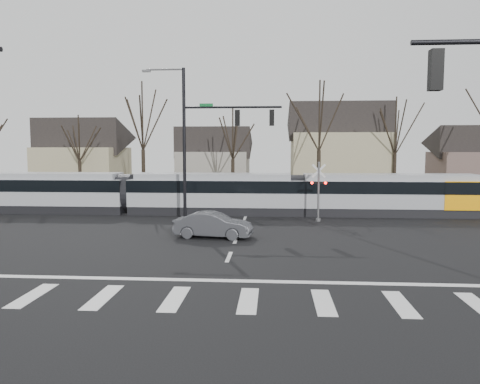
{
  "coord_description": "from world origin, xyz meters",
  "views": [
    {
      "loc": [
        1.98,
        -18.64,
        4.88
      ],
      "look_at": [
        0.0,
        9.0,
        2.3
      ],
      "focal_mm": 35.0,
      "sensor_mm": 36.0,
      "label": 1
    }
  ],
  "objects": [
    {
      "name": "tram",
      "position": [
        -2.68,
        16.0,
        1.65
      ],
      "size": [
        39.88,
        2.96,
        3.02
      ],
      "color": "gray",
      "rests_on": "ground"
    },
    {
      "name": "tree_row",
      "position": [
        2.0,
        26.0,
        5.0
      ],
      "size": [
        59.2,
        7.2,
        10.0
      ],
      "color": "black",
      "rests_on": "ground"
    },
    {
      "name": "house_d",
      "position": [
        24.0,
        35.0,
        3.97
      ],
      "size": [
        8.64,
        7.56,
        7.65
      ],
      "color": "brown",
      "rests_on": "ground"
    },
    {
      "name": "house_b",
      "position": [
        -5.0,
        36.0,
        3.97
      ],
      "size": [
        8.64,
        7.56,
        7.65
      ],
      "color": "gray",
      "rests_on": "ground"
    },
    {
      "name": "rail_pair",
      "position": [
        0.0,
        15.8,
        0.03
      ],
      "size": [
        90.0,
        1.52,
        0.06
      ],
      "color": "#59595E",
      "rests_on": "ground"
    },
    {
      "name": "house_c",
      "position": [
        9.0,
        33.0,
        5.23
      ],
      "size": [
        10.8,
        8.64,
        10.1
      ],
      "color": "gray",
      "rests_on": "ground"
    },
    {
      "name": "stop_line",
      "position": [
        0.0,
        -1.8,
        0.01
      ],
      "size": [
        28.0,
        0.35,
        0.01
      ],
      "primitive_type": "cube",
      "color": "silver",
      "rests_on": "ground"
    },
    {
      "name": "house_a",
      "position": [
        -20.0,
        34.0,
        4.46
      ],
      "size": [
        9.72,
        8.64,
        8.6
      ],
      "color": "gray",
      "rests_on": "ground"
    },
    {
      "name": "signal_pole_far",
      "position": [
        -2.41,
        12.5,
        5.7
      ],
      "size": [
        9.28,
        0.44,
        10.2
      ],
      "color": "black",
      "rests_on": "ground"
    },
    {
      "name": "rail_crossing_signal",
      "position": [
        5.0,
        12.79,
        1.89
      ],
      "size": [
        1.08,
        0.36,
        4.0
      ],
      "color": "#59595B",
      "rests_on": "ground"
    },
    {
      "name": "ground",
      "position": [
        0.0,
        0.0,
        0.0
      ],
      "size": [
        140.0,
        140.0,
        0.0
      ],
      "primitive_type": "plane",
      "color": "black"
    },
    {
      "name": "sedan",
      "position": [
        -1.3,
        6.54,
        0.7
      ],
      "size": [
        2.55,
        4.62,
        1.4
      ],
      "primitive_type": "imported",
      "rotation": [
        0.0,
        0.0,
        1.44
      ],
      "color": "#404146",
      "rests_on": "ground"
    },
    {
      "name": "crosswalk",
      "position": [
        0.0,
        -4.0,
        0.01
      ],
      "size": [
        27.0,
        2.6,
        0.01
      ],
      "color": "silver",
      "rests_on": "ground"
    },
    {
      "name": "grass_verge",
      "position": [
        0.0,
        32.0,
        0.01
      ],
      "size": [
        140.0,
        28.0,
        0.01
      ],
      "primitive_type": "cube",
      "color": "#38331E",
      "rests_on": "ground"
    },
    {
      "name": "lane_dashes",
      "position": [
        0.0,
        16.0,
        0.01
      ],
      "size": [
        0.18,
        30.0,
        0.01
      ],
      "color": "silver",
      "rests_on": "ground"
    }
  ]
}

